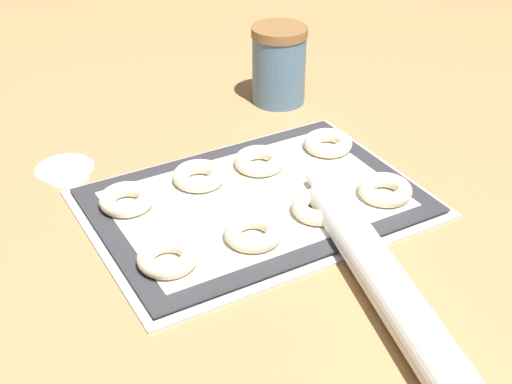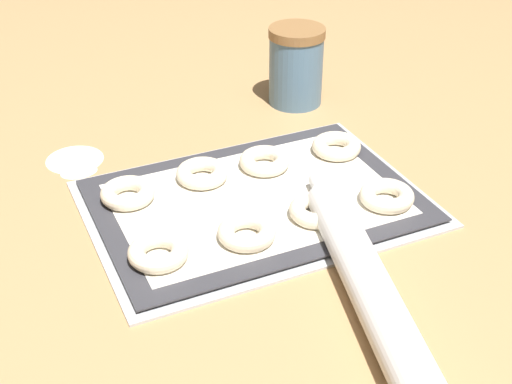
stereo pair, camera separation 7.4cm
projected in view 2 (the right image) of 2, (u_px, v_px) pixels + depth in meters
name	position (u px, v px, depth m)	size (l,w,h in m)	color
ground_plane	(242.00, 206.00, 1.00)	(2.80, 2.80, 0.00)	#A87F51
baking_tray	(256.00, 203.00, 1.00)	(0.46, 0.33, 0.01)	#B2B5BA
baking_mat	(256.00, 200.00, 1.00)	(0.44, 0.31, 0.00)	#333338
bagel_front_far_left	(158.00, 252.00, 0.88)	(0.08, 0.08, 0.02)	beige
bagel_front_mid_left	(247.00, 232.00, 0.91)	(0.08, 0.08, 0.02)	beige
bagel_front_mid_right	(317.00, 210.00, 0.96)	(0.08, 0.08, 0.02)	beige
bagel_front_far_right	(387.00, 196.00, 0.99)	(0.08, 0.08, 0.02)	beige
bagel_back_far_left	(128.00, 193.00, 0.99)	(0.08, 0.08, 0.02)	beige
bagel_back_mid_left	(202.00, 173.00, 1.04)	(0.08, 0.08, 0.02)	beige
bagel_back_mid_right	(265.00, 161.00, 1.07)	(0.08, 0.08, 0.02)	beige
bagel_back_far_right	(336.00, 146.00, 1.11)	(0.08, 0.08, 0.02)	beige
flour_canister	(296.00, 66.00, 1.25)	(0.10, 0.10, 0.14)	slate
rolling_pin	(369.00, 285.00, 0.82)	(0.14, 0.47, 0.05)	silver
flour_patch_near	(75.00, 159.00, 1.11)	(0.09, 0.09, 0.00)	white
flour_patch_far	(79.00, 171.00, 1.08)	(0.06, 0.04, 0.00)	white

